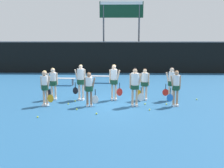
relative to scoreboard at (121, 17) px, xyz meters
The scene contains 24 objects.
ground_plane 12.30m from the scoreboard, 93.09° to the right, with size 140.00×140.00×0.00m, color #235684.
fence_windscreen 3.76m from the scoreboard, 113.10° to the right, with size 60.00×0.08×2.68m.
scoreboard is the anchor object (origin of this frame).
bench_courtside 9.12m from the scoreboard, 120.28° to the right, with size 1.90×0.46×0.47m.
bench_far 7.56m from the scoreboard, 103.15° to the right, with size 1.90×0.49×0.48m.
player_0 12.98m from the scoreboard, 107.41° to the right, with size 0.60×0.34×1.66m.
player_1 12.61m from the scoreboard, 97.94° to the right, with size 0.65×0.37×1.60m.
player_2 12.42m from the scoreboard, 87.85° to the right, with size 0.69×0.40×1.78m.
player_3 12.63m from the scoreboard, 78.86° to the right, with size 0.63×0.34×1.68m.
player_4 11.91m from the scoreboard, 108.70° to the right, with size 0.66×0.37×1.63m.
player_5 11.58m from the scoreboard, 101.58° to the right, with size 0.68×0.41×1.81m.
player_6 11.35m from the scoreboard, 92.81° to the right, with size 0.67×0.38×1.81m.
player_7 11.40m from the scoreboard, 84.62° to the right, with size 0.66×0.38×1.61m.
player_8 11.65m from the scoreboard, 77.78° to the right, with size 0.64×0.34×1.69m.
tennis_ball_0 14.06m from the scoreboard, 95.36° to the right, with size 0.07×0.07×0.07m, color #CCE033.
tennis_ball_1 12.31m from the scoreboard, 102.50° to the right, with size 0.07×0.07×0.07m, color #CCE033.
tennis_ball_2 12.24m from the scoreboard, 70.93° to the right, with size 0.07×0.07×0.07m, color #CCE033.
tennis_ball_3 12.57m from the scoreboard, 85.28° to the right, with size 0.07×0.07×0.07m, color #CCE033.
tennis_ball_4 14.89m from the scoreboard, 104.64° to the right, with size 0.07×0.07×0.07m, color #CCE033.
tennis_ball_5 12.75m from the scoreboard, 109.47° to the right, with size 0.07×0.07×0.07m, color #CCE033.
tennis_ball_6 12.86m from the scoreboard, 103.04° to the right, with size 0.07×0.07×0.07m, color #CCE033.
tennis_ball_7 12.69m from the scoreboard, 80.37° to the right, with size 0.07×0.07×0.07m, color #CCE033.
tennis_ball_8 13.59m from the scoreboard, 99.75° to the right, with size 0.07×0.07×0.07m, color #CCE033.
tennis_ball_9 13.47m from the scoreboard, 85.21° to the right, with size 0.07×0.07×0.07m, color #CCE033.
Camera 1 is at (0.21, -12.35, 3.32)m, focal length 42.00 mm.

